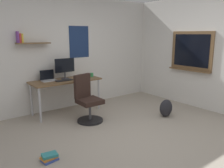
% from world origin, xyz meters
% --- Properties ---
extents(ground_plane, '(5.20, 5.20, 0.00)m').
position_xyz_m(ground_plane, '(0.00, 0.00, 0.00)').
color(ground_plane, '#9E9384').
rests_on(ground_plane, ground).
extents(wall_back, '(5.00, 0.30, 2.60)m').
position_xyz_m(wall_back, '(-0.00, 2.45, 1.30)').
color(wall_back, silver).
rests_on(wall_back, ground).
extents(wall_right, '(0.22, 5.00, 2.60)m').
position_xyz_m(wall_right, '(2.45, 0.03, 1.30)').
color(wall_right, silver).
rests_on(wall_right, ground).
extents(desk, '(1.52, 0.62, 0.75)m').
position_xyz_m(desk, '(-0.26, 2.06, 0.67)').
color(desk, brown).
rests_on(desk, ground).
extents(office_chair, '(0.52, 0.54, 0.95)m').
position_xyz_m(office_chair, '(-0.17, 1.32, 0.41)').
color(office_chair, black).
rests_on(office_chair, ground).
extents(laptop, '(0.31, 0.21, 0.23)m').
position_xyz_m(laptop, '(-0.61, 2.21, 0.80)').
color(laptop, '#ADAFB5').
rests_on(laptop, desk).
extents(monitor_primary, '(0.46, 0.17, 0.46)m').
position_xyz_m(monitor_primary, '(-0.23, 2.16, 1.02)').
color(monitor_primary, '#38383D').
rests_on(monitor_primary, desk).
extents(keyboard, '(0.37, 0.13, 0.02)m').
position_xyz_m(keyboard, '(-0.34, 1.98, 0.76)').
color(keyboard, black).
rests_on(keyboard, desk).
extents(computer_mouse, '(0.10, 0.06, 0.03)m').
position_xyz_m(computer_mouse, '(-0.06, 1.98, 0.76)').
color(computer_mouse, '#262628').
rests_on(computer_mouse, desk).
extents(coffee_mug, '(0.08, 0.08, 0.09)m').
position_xyz_m(coffee_mug, '(0.40, 2.03, 0.79)').
color(coffee_mug, '#338C4C').
rests_on(coffee_mug, desk).
extents(backpack, '(0.32, 0.22, 0.37)m').
position_xyz_m(backpack, '(1.29, 0.51, 0.19)').
color(backpack, '#232328').
rests_on(backpack, ground).
extents(book_stack_on_floor, '(0.24, 0.20, 0.10)m').
position_xyz_m(book_stack_on_floor, '(-1.40, 0.35, 0.05)').
color(book_stack_on_floor, '#3851B2').
rests_on(book_stack_on_floor, ground).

